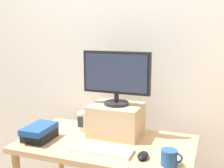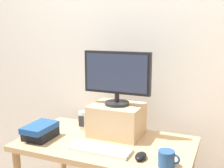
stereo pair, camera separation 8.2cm
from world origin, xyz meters
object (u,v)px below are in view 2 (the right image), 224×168
Objects in this scene: computer_mouse at (141,156)px; coffee_mug at (167,159)px; computer_monitor at (117,76)px; riser_box at (117,120)px; keyboard at (101,149)px; book_stack at (40,131)px; desk at (106,155)px; desk_speaker at (84,121)px.

coffee_mug reaches higher than computer_mouse.
computer_monitor reaches higher than computer_mouse.
keyboard is (0.01, -0.30, -0.10)m from riser_box.
computer_monitor is 1.25× the size of keyboard.
computer_mouse is at bearing -2.73° from book_stack.
desk is 0.32m from desk_speaker.
desk is 9.50× the size of coffee_mug.
riser_box reaches higher than book_stack.
desk is at bearing 101.41° from keyboard.
riser_box is 0.55m from coffee_mug.
desk is 0.35m from computer_mouse.
keyboard is 3.16× the size of coffee_mug.
computer_monitor is at bearing 30.81° from book_stack.
desk_speaker is at bearing 151.32° from computer_mouse.
computer_monitor is 4.58× the size of computer_mouse.
riser_box is 2.92× the size of coffee_mug.
computer_mouse is 0.72× the size of desk_speaker.
keyboard is at bearing 175.06° from coffee_mug.
coffee_mug is (0.44, -0.19, 0.14)m from desk.
book_stack is 2.02× the size of coffee_mug.
coffee_mug is at bearing -38.03° from computer_monitor.
desk_speaker is (-0.68, 0.32, 0.03)m from coffee_mug.
keyboard is at bearing -3.32° from book_stack.
computer_monitor is 3.94× the size of coffee_mug.
desk_speaker is at bearing 133.81° from keyboard.
desk is at bearing 15.91° from book_stack.
desk_speaker reaches higher than keyboard.
keyboard is 0.26m from computer_mouse.
computer_mouse is at bearing -28.68° from desk_speaker.
keyboard is at bearing 178.34° from computer_mouse.
desk is at bearing -96.86° from computer_monitor.
computer_monitor is at bearing 3.58° from desk_speaker.
desk is at bearing -96.80° from riser_box.
computer_monitor reaches higher than keyboard.
riser_box is at bearing 92.48° from keyboard.
coffee_mug is at bearing -24.91° from desk_speaker.
computer_monitor reaches higher than riser_box.
book_stack is at bearing -164.09° from desk.
desk_speaker is (-0.53, 0.29, 0.05)m from computer_mouse.
desk_speaker is at bearing 155.09° from coffee_mug.
riser_box reaches higher than desk_speaker.
coffee_mug is at bearing -4.09° from book_stack.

